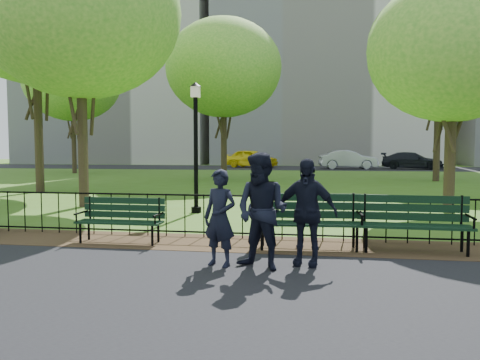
% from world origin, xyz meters
% --- Properties ---
extents(ground, '(120.00, 120.00, 0.00)m').
position_xyz_m(ground, '(0.00, 0.00, 0.00)').
color(ground, '#42681B').
extents(dirt_strip, '(60.00, 1.60, 0.01)m').
position_xyz_m(dirt_strip, '(0.00, 1.50, 0.01)').
color(dirt_strip, '#3D2919').
rests_on(dirt_strip, ground).
extents(far_street, '(70.00, 9.00, 0.01)m').
position_xyz_m(far_street, '(0.00, 35.00, 0.01)').
color(far_street, black).
rests_on(far_street, ground).
extents(iron_fence, '(24.06, 0.06, 1.00)m').
position_xyz_m(iron_fence, '(0.00, 2.00, 0.50)').
color(iron_fence, black).
rests_on(iron_fence, ground).
extents(apartment_west, '(22.00, 15.00, 26.00)m').
position_xyz_m(apartment_west, '(-22.00, 48.00, 13.00)').
color(apartment_west, beige).
rests_on(apartment_west, ground).
extents(apartment_mid, '(24.00, 15.00, 30.00)m').
position_xyz_m(apartment_mid, '(2.00, 48.00, 15.00)').
color(apartment_mid, silver).
rests_on(apartment_mid, ground).
extents(park_bench_main, '(2.07, 0.73, 1.09)m').
position_xyz_m(park_bench_main, '(0.40, 1.22, 0.66)').
color(park_bench_main, black).
rests_on(park_bench_main, ground).
extents(park_bench_left_a, '(1.68, 0.54, 0.95)m').
position_xyz_m(park_bench_left_a, '(-2.87, 1.30, 0.54)').
color(park_bench_left_a, black).
rests_on(park_bench_left_a, ground).
extents(park_bench_right_a, '(1.93, 0.66, 1.08)m').
position_xyz_m(park_bench_right_a, '(2.57, 1.34, 0.62)').
color(park_bench_right_a, black).
rests_on(park_bench_right_a, ground).
extents(lamppost, '(0.33, 0.33, 3.67)m').
position_xyz_m(lamppost, '(-2.48, 5.61, 2.00)').
color(lamppost, black).
rests_on(lamppost, ground).
extents(tree_near_w, '(6.16, 6.16, 8.58)m').
position_xyz_m(tree_near_w, '(-6.29, 6.37, 5.96)').
color(tree_near_w, '#2D2116').
rests_on(tree_near_w, ground).
extents(tree_near_e, '(4.72, 4.72, 6.58)m').
position_xyz_m(tree_near_e, '(4.62, 6.78, 4.56)').
color(tree_near_e, '#2D2116').
rests_on(tree_near_e, ground).
extents(tree_far_c, '(6.50, 6.50, 9.07)m').
position_xyz_m(tree_far_c, '(-4.25, 18.87, 6.29)').
color(tree_far_c, '#2D2116').
rests_on(tree_far_c, ground).
extents(tree_far_e, '(7.64, 7.64, 10.65)m').
position_xyz_m(tree_far_e, '(7.45, 19.77, 7.40)').
color(tree_far_e, '#2D2116').
rests_on(tree_far_e, ground).
extents(tree_far_w, '(6.83, 6.83, 9.52)m').
position_xyz_m(tree_far_w, '(-16.22, 24.08, 6.61)').
color(tree_far_w, '#2D2116').
rests_on(tree_far_w, ground).
extents(person_left, '(0.64, 0.53, 1.51)m').
position_xyz_m(person_left, '(-0.62, -0.19, 0.77)').
color(person_left, black).
rests_on(person_left, asphalt_path).
extents(person_mid, '(0.97, 0.75, 1.77)m').
position_xyz_m(person_mid, '(0.05, -0.28, 0.90)').
color(person_mid, black).
rests_on(person_mid, asphalt_path).
extents(person_right, '(1.04, 0.60, 1.67)m').
position_xyz_m(person_right, '(0.70, 0.07, 0.85)').
color(person_right, black).
rests_on(person_right, asphalt_path).
extents(taxi, '(5.28, 3.55, 1.67)m').
position_xyz_m(taxi, '(-4.86, 35.22, 0.85)').
color(taxi, yellow).
rests_on(taxi, far_street).
extents(sedan_silver, '(5.05, 2.31, 1.61)m').
position_xyz_m(sedan_silver, '(3.68, 33.53, 0.81)').
color(sedan_silver, '#9EA0A5').
rests_on(sedan_silver, far_street).
extents(sedan_dark, '(5.29, 3.04, 1.44)m').
position_xyz_m(sedan_dark, '(8.98, 33.94, 0.73)').
color(sedan_dark, black).
rests_on(sedan_dark, far_street).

